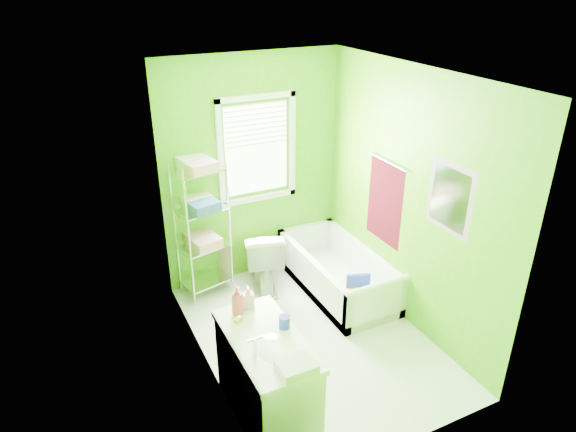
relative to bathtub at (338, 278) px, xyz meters
name	(u,v)px	position (x,y,z in m)	size (l,w,h in m)	color
ground	(312,337)	(-0.68, -0.61, -0.16)	(2.90, 2.90, 0.00)	silver
room_envelope	(315,197)	(-0.68, -0.61, 1.38)	(2.14, 2.94, 2.62)	#409107
window	(257,144)	(-0.63, 0.81, 1.45)	(0.92, 0.05, 1.22)	white
door	(251,348)	(-1.72, -1.61, 0.84)	(0.09, 0.80, 2.00)	white
right_wall_decor	(409,200)	(0.36, -0.63, 1.16)	(0.04, 1.48, 1.17)	#460812
bathtub	(338,278)	(0.00, 0.00, 0.00)	(0.75, 1.60, 0.52)	white
toilet	(263,257)	(-0.74, 0.46, 0.22)	(0.43, 0.75, 0.77)	white
vanity	(267,375)	(-1.47, -1.32, 0.26)	(0.54, 1.04, 1.05)	silver
wire_shelf_unit	(202,214)	(-1.35, 0.66, 0.81)	(0.59, 0.48, 1.60)	silver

